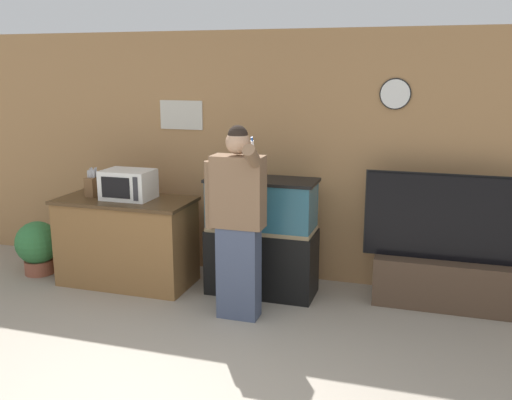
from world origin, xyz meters
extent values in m
cube|color=#A87A4C|center=(0.00, 3.17, 1.30)|extent=(10.00, 0.06, 2.60)
cube|color=beige|center=(-1.06, 3.13, 1.72)|extent=(0.49, 0.02, 0.31)
cylinder|color=white|center=(1.19, 3.13, 1.98)|extent=(0.28, 0.03, 0.28)
cylinder|color=black|center=(1.19, 3.13, 1.98)|extent=(0.30, 0.01, 0.30)
cube|color=brown|center=(-1.41, 2.45, 0.44)|extent=(1.36, 0.65, 0.87)
cube|color=#48321C|center=(-1.41, 2.45, 0.89)|extent=(1.40, 0.69, 0.03)
cube|color=white|center=(-1.37, 2.48, 1.06)|extent=(0.50, 0.36, 0.30)
cube|color=black|center=(-1.42, 2.29, 1.06)|extent=(0.31, 0.01, 0.21)
cube|color=#2D2D33|center=(-1.19, 2.29, 1.06)|extent=(0.05, 0.01, 0.24)
cube|color=brown|center=(-1.80, 2.45, 1.01)|extent=(0.10, 0.12, 0.20)
cylinder|color=#B7B7BC|center=(-1.83, 2.46, 1.14)|extent=(0.02, 0.02, 0.07)
cylinder|color=#B7B7BC|center=(-1.82, 2.46, 1.15)|extent=(0.02, 0.02, 0.08)
cylinder|color=#B7B7BC|center=(-1.80, 2.46, 1.15)|extent=(0.02, 0.02, 0.08)
cylinder|color=#B7B7BC|center=(-1.78, 2.46, 1.16)|extent=(0.02, 0.02, 0.10)
cylinder|color=#B7B7BC|center=(-1.76, 2.46, 1.15)|extent=(0.02, 0.02, 0.09)
cylinder|color=#B7B7BC|center=(-1.83, 2.51, 1.15)|extent=(0.02, 0.02, 0.09)
cylinder|color=#B7B7BC|center=(-1.82, 2.51, 1.16)|extent=(0.02, 0.02, 0.10)
cylinder|color=#B7B7BC|center=(-1.80, 2.51, 1.15)|extent=(0.02, 0.02, 0.07)
cylinder|color=#B7B7BC|center=(-1.78, 2.51, 1.16)|extent=(0.02, 0.02, 0.10)
cylinder|color=#B7B7BC|center=(-1.76, 2.51, 1.16)|extent=(0.02, 0.02, 0.10)
cube|color=black|center=(0.01, 2.61, 0.33)|extent=(1.08, 0.47, 0.66)
cube|color=#937F5B|center=(0.01, 2.61, 0.68)|extent=(1.04, 0.45, 0.04)
cube|color=#285B70|center=(0.01, 2.61, 0.91)|extent=(1.03, 0.45, 0.50)
cube|color=black|center=(0.01, 2.61, 1.16)|extent=(1.08, 0.47, 0.03)
cube|color=#4C3828|center=(1.74, 2.80, 0.23)|extent=(1.25, 0.40, 0.46)
cube|color=black|center=(1.74, 2.80, 0.86)|extent=(1.48, 0.05, 0.80)
cube|color=black|center=(1.74, 2.83, 0.86)|extent=(1.51, 0.01, 0.83)
cube|color=#424C66|center=(-0.02, 2.00, 0.42)|extent=(0.37, 0.21, 0.85)
cube|color=brown|center=(-0.02, 2.00, 1.17)|extent=(0.46, 0.22, 0.64)
sphere|color=tan|center=(-0.02, 2.00, 1.60)|extent=(0.21, 0.21, 0.21)
sphere|color=black|center=(-0.02, 2.00, 1.66)|extent=(0.17, 0.17, 0.17)
cylinder|color=brown|center=(-0.28, 2.00, 1.12)|extent=(0.12, 0.12, 0.60)
cylinder|color=brown|center=(0.16, 1.87, 1.49)|extent=(0.11, 0.33, 0.28)
cylinder|color=white|center=(0.16, 1.85, 1.59)|extent=(0.02, 0.06, 0.11)
cylinder|color=#2856B2|center=(0.16, 1.83, 1.65)|extent=(0.02, 0.03, 0.05)
cylinder|color=brown|center=(-2.50, 2.41, 0.08)|extent=(0.31, 0.31, 0.15)
sphere|color=#33753D|center=(-2.50, 2.41, 0.35)|extent=(0.47, 0.47, 0.47)
camera|label=1|loc=(1.56, -2.58, 2.23)|focal=40.00mm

